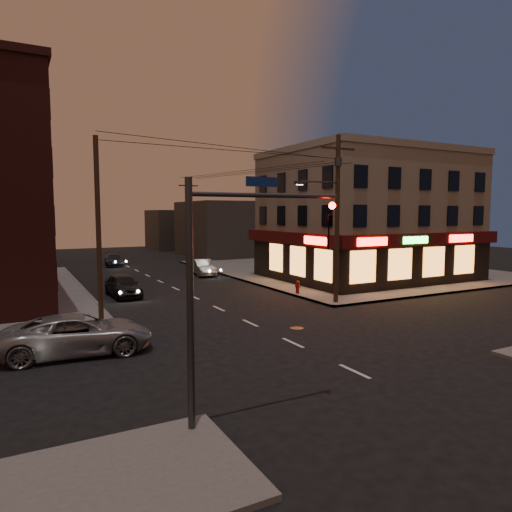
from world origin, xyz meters
TOP-DOWN VIEW (x-y plane):
  - ground at (0.00, 0.00)m, footprint 120.00×120.00m
  - sidewalk_ne at (18.00, 19.00)m, footprint 24.00×28.00m
  - pizza_building at (15.93, 13.43)m, footprint 15.85×12.85m
  - bg_building_ne_a at (14.00, 38.00)m, footprint 10.00×12.00m
  - bg_building_ne_b at (12.00, 52.00)m, footprint 8.00×8.00m
  - utility_pole_main at (6.68, 5.80)m, footprint 4.20×0.44m
  - utility_pole_far at (6.80, 32.00)m, footprint 0.26×0.26m
  - utility_pole_west at (-6.80, 6.50)m, footprint 0.24×0.24m
  - traffic_signal at (-5.57, -5.60)m, footprint 4.49×0.32m
  - suv_cross at (-8.26, 2.73)m, footprint 5.86×3.10m
  - sedan_near at (-4.08, 14.55)m, footprint 1.93×4.46m
  - sedan_mid at (4.47, 21.91)m, footprint 2.05×4.50m
  - sedan_far at (-1.20, 33.01)m, footprint 2.36×4.61m
  - fire_hydrant at (6.40, 9.43)m, footprint 0.39×0.39m

SIDE VIEW (x-z plane):
  - ground at x=0.00m, z-range 0.00..0.00m
  - sidewalk_ne at x=18.00m, z-range 0.00..0.15m
  - fire_hydrant at x=6.40m, z-range 0.19..1.05m
  - sedan_far at x=-1.20m, z-range 0.00..1.28m
  - sedan_mid at x=4.47m, z-range 0.00..1.43m
  - sedan_near at x=-4.08m, z-range 0.00..1.50m
  - suv_cross at x=-8.26m, z-range 0.00..1.57m
  - bg_building_ne_b at x=12.00m, z-range 0.00..6.00m
  - bg_building_ne_a at x=14.00m, z-range 0.00..7.00m
  - traffic_signal at x=-5.57m, z-range 0.92..7.39m
  - utility_pole_far at x=6.80m, z-range 0.15..9.15m
  - utility_pole_west at x=-6.80m, z-range 0.15..9.15m
  - pizza_building at x=15.93m, z-range 0.10..10.60m
  - utility_pole_main at x=6.68m, z-range 0.76..10.76m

